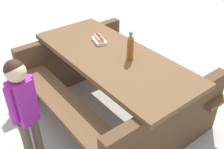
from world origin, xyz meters
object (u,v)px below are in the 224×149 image
(picnic_table, at_px, (112,81))
(child_in_coat, at_px, (23,102))
(hotdog_tray, at_px, (99,39))
(soda_bottle, at_px, (130,47))

(picnic_table, height_order, child_in_coat, child_in_coat)
(picnic_table, relative_size, child_in_coat, 1.96)
(child_in_coat, bearing_deg, picnic_table, -74.83)
(hotdog_tray, relative_size, child_in_coat, 0.18)
(child_in_coat, bearing_deg, hotdog_tray, -58.33)
(picnic_table, xyz_separation_m, soda_bottle, (-0.14, -0.12, 0.43))
(hotdog_tray, xyz_separation_m, child_in_coat, (-0.55, 0.90, -0.11))
(picnic_table, bearing_deg, hotdog_tray, 0.32)
(soda_bottle, relative_size, child_in_coat, 0.26)
(child_in_coat, bearing_deg, soda_bottle, -83.94)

